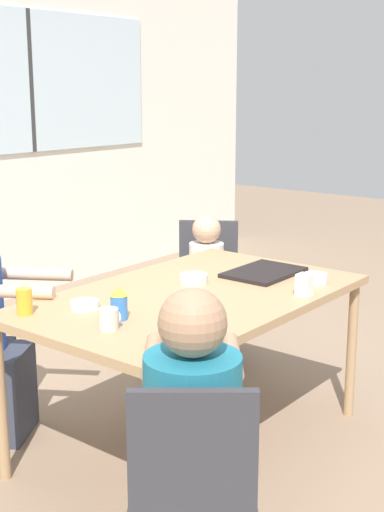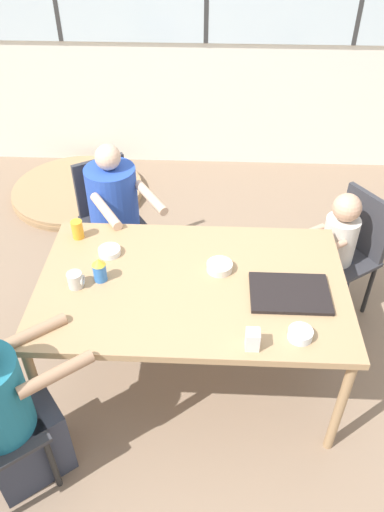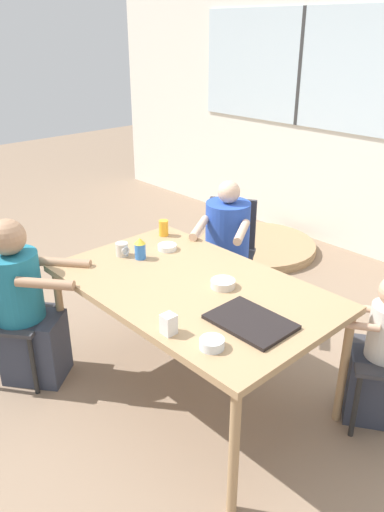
{
  "view_description": "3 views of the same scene",
  "coord_description": "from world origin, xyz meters",
  "views": [
    {
      "loc": [
        -2.5,
        -1.99,
        1.71
      ],
      "look_at": [
        0.0,
        0.0,
        0.95
      ],
      "focal_mm": 50.0,
      "sensor_mm": 36.0,
      "label": 1
    },
    {
      "loc": [
        0.09,
        -1.94,
        2.55
      ],
      "look_at": [
        0.0,
        0.0,
        0.95
      ],
      "focal_mm": 35.0,
      "sensor_mm": 36.0,
      "label": 2
    },
    {
      "loc": [
        1.87,
        -1.73,
        2.11
      ],
      "look_at": [
        0.0,
        0.0,
        0.95
      ],
      "focal_mm": 35.0,
      "sensor_mm": 36.0,
      "label": 3
    }
  ],
  "objects": [
    {
      "name": "milk_carton_small",
      "position": [
        0.29,
        -0.43,
        0.82
      ],
      "size": [
        0.06,
        0.06,
        0.1
      ],
      "color": "silver",
      "rests_on": "dining_table"
    },
    {
      "name": "bowl_white_shallow",
      "position": [
        -0.48,
        0.22,
        0.79
      ],
      "size": [
        0.13,
        0.13,
        0.04
      ],
      "color": "white",
      "rests_on": "dining_table"
    },
    {
      "name": "bowl_fruit",
      "position": [
        0.52,
        -0.36,
        0.79
      ],
      "size": [
        0.12,
        0.12,
        0.05
      ],
      "color": "silver",
      "rests_on": "dining_table"
    },
    {
      "name": "dining_table",
      "position": [
        0.0,
        0.0,
        0.71
      ],
      "size": [
        1.64,
        1.01,
        0.77
      ],
      "color": "tan",
      "rests_on": "ground_plane"
    },
    {
      "name": "person_woman_green_shirt",
      "position": [
        -0.83,
        -0.66,
        0.5
      ],
      "size": [
        0.64,
        0.6,
        1.11
      ],
      "rotation": [
        0.0,
        0.0,
        -0.9
      ],
      "color": "#333847",
      "rests_on": "ground_plane"
    },
    {
      "name": "coffee_mug",
      "position": [
        -0.6,
        -0.06,
        0.81
      ],
      "size": [
        0.09,
        0.08,
        0.09
      ],
      "color": "beige",
      "rests_on": "dining_table"
    },
    {
      "name": "folded_table_stack",
      "position": [
        -1.16,
        2.0,
        0.04
      ],
      "size": [
        1.21,
        1.21,
        0.09
      ],
      "color": "tan",
      "rests_on": "ground_plane"
    },
    {
      "name": "person_toddler",
      "position": [
        0.89,
        0.6,
        0.44
      ],
      "size": [
        0.44,
        0.39,
        0.95
      ],
      "rotation": [
        0.0,
        0.0,
        -4.12
      ],
      "color": "#333847",
      "rests_on": "ground_plane"
    },
    {
      "name": "ground_plane",
      "position": [
        0.0,
        0.0,
        0.0
      ],
      "size": [
        16.0,
        16.0,
        0.0
      ],
      "primitive_type": "plane",
      "color": "#8C725B"
    },
    {
      "name": "food_tray_dark",
      "position": [
        0.51,
        -0.07,
        0.78
      ],
      "size": [
        0.41,
        0.29,
        0.02
      ],
      "color": "black",
      "rests_on": "dining_table"
    },
    {
      "name": "juice_glass",
      "position": [
        -0.69,
        0.36,
        0.82
      ],
      "size": [
        0.07,
        0.07,
        0.11
      ],
      "color": "gold",
      "rests_on": "dining_table"
    },
    {
      "name": "person_man_blue_shirt",
      "position": [
        -0.57,
        0.89,
        0.48
      ],
      "size": [
        0.62,
        0.71,
        1.08
      ],
      "rotation": [
        0.0,
        0.0,
        -2.58
      ],
      "color": "#333847",
      "rests_on": "ground_plane"
    },
    {
      "name": "sippy_cup",
      "position": [
        -0.49,
        0.0,
        0.84
      ],
      "size": [
        0.07,
        0.07,
        0.14
      ],
      "color": "blue",
      "rests_on": "dining_table"
    },
    {
      "name": "chair_for_man_blue_shirt",
      "position": [
        -0.66,
        1.04,
        0.52
      ],
      "size": [
        0.55,
        0.55,
        0.87
      ],
      "rotation": [
        0.0,
        0.0,
        -2.58
      ],
      "color": "#333338",
      "rests_on": "ground_plane"
    },
    {
      "name": "bowl_cereal",
      "position": [
        0.14,
        0.11,
        0.79
      ],
      "size": [
        0.14,
        0.14,
        0.04
      ],
      "color": "silver",
      "rests_on": "dining_table"
    }
  ]
}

